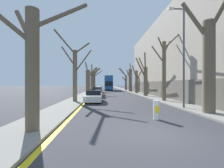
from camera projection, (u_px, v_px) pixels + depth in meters
ground_plane at (153, 134)px, 6.17m from camera, size 300.00×300.00×0.00m
sidewalk_left at (94, 89)px, 55.76m from camera, size 2.46×120.00×0.12m
sidewalk_right at (123, 89)px, 56.41m from camera, size 2.46×120.00×0.12m
building_facade_right at (182, 60)px, 26.05m from camera, size 10.08×32.08×12.65m
kerb_line_stripe at (98, 89)px, 55.84m from camera, size 0.24×120.00×0.01m
street_tree_left_0 at (33, 64)px, 6.36m from camera, size 3.76×2.36×6.32m
street_tree_left_1 at (75, 72)px, 16.98m from camera, size 3.62×3.93×7.48m
street_tree_left_2 at (88, 80)px, 29.84m from camera, size 3.44×3.22×6.79m
street_tree_left_3 at (93, 79)px, 41.32m from camera, size 2.54×4.15×7.28m
street_tree_left_4 at (94, 80)px, 52.21m from camera, size 3.93×3.74×7.77m
street_tree_right_0 at (209, 62)px, 10.18m from camera, size 2.58×2.88×8.05m
street_tree_right_1 at (164, 68)px, 17.72m from camera, size 3.12×2.29×8.05m
street_tree_right_2 at (145, 78)px, 24.84m from camera, size 2.13×4.12×6.99m
street_tree_right_3 at (136, 80)px, 32.07m from camera, size 2.58×4.78×5.78m
street_tree_right_4 at (130, 79)px, 39.65m from camera, size 1.37×3.35×7.90m
street_tree_right_5 at (125, 81)px, 46.70m from camera, size 2.66×2.02×7.25m
double_decker_bus at (108, 82)px, 48.78m from camera, size 2.47×10.86×4.56m
parked_car_0 at (94, 96)px, 17.41m from camera, size 1.84×4.57×1.32m
parked_car_1 at (96, 93)px, 23.16m from camera, size 1.89×3.90×1.26m
parked_car_2 at (97, 91)px, 28.44m from camera, size 1.80×4.06×1.44m
parked_car_3 at (98, 90)px, 35.19m from camera, size 1.86×4.58×1.34m
lamp_post at (183, 53)px, 12.31m from camera, size 1.40×0.20×8.40m
traffic_bollard at (156, 110)px, 8.78m from camera, size 0.35×0.36×1.12m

